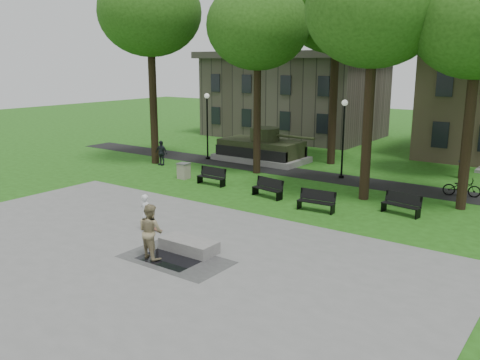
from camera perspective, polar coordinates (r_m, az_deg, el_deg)
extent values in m
plane|color=#204E12|center=(21.61, -3.82, -5.52)|extent=(120.00, 120.00, 0.00)
cube|color=gray|center=(18.29, -13.97, -9.41)|extent=(22.00, 16.00, 0.02)
cube|color=black|center=(31.44, 10.24, 0.26)|extent=(44.00, 2.60, 0.01)
cube|color=#4C443D|center=(48.74, 6.15, 9.18)|extent=(15.00, 10.00, 7.20)
cylinder|color=black|center=(35.33, -9.73, 9.02)|extent=(0.52, 0.52, 8.96)
ellipsoid|color=#1F4710|center=(35.39, -10.10, 18.10)|extent=(6.80, 6.80, 5.78)
cylinder|color=black|center=(31.73, 1.94, 7.89)|extent=(0.48, 0.48, 8.00)
ellipsoid|color=#1F4710|center=(31.66, 2.01, 16.93)|extent=(6.20, 6.20, 5.27)
cylinder|color=black|center=(26.21, 14.19, 6.74)|extent=(0.50, 0.50, 8.32)
ellipsoid|color=#1F4710|center=(26.18, 14.85, 18.11)|extent=(6.60, 6.60, 5.61)
cylinder|color=black|center=(25.92, 24.28, 5.20)|extent=(0.46, 0.46, 7.68)
ellipsoid|color=#1F4710|center=(25.80, 25.31, 15.80)|extent=(6.00, 6.00, 5.10)
cylinder|color=black|center=(35.22, 10.46, 9.24)|extent=(0.54, 0.54, 9.28)
ellipsoid|color=#1F4710|center=(35.32, 10.86, 18.67)|extent=(7.20, 7.20, 6.12)
cylinder|color=black|center=(33.00, 24.36, 7.50)|extent=(0.50, 0.50, 8.64)
ellipsoid|color=#1F4710|center=(33.02, 25.27, 16.84)|extent=(6.40, 6.40, 5.44)
cylinder|color=black|center=(36.63, -3.69, 5.74)|extent=(0.12, 0.12, 4.40)
sphere|color=silver|center=(36.41, -3.74, 9.41)|extent=(0.36, 0.36, 0.36)
cylinder|color=black|center=(36.97, -3.64, 2.48)|extent=(0.32, 0.32, 0.16)
cylinder|color=black|center=(31.09, 11.48, 4.18)|extent=(0.12, 0.12, 4.40)
sphere|color=silver|center=(30.83, 11.68, 8.50)|extent=(0.36, 0.36, 0.36)
cylinder|color=black|center=(31.49, 11.30, 0.37)|extent=(0.32, 0.32, 0.16)
cube|color=gray|center=(36.24, 2.36, 2.47)|extent=(6.50, 3.40, 0.40)
cube|color=#2B311A|center=(36.11, 2.37, 3.64)|extent=(5.80, 2.80, 1.10)
cube|color=black|center=(35.04, 1.14, 3.03)|extent=(5.80, 0.35, 0.70)
cube|color=black|center=(37.26, 3.51, 3.61)|extent=(5.80, 0.35, 0.70)
cylinder|color=#2B311A|center=(35.80, 2.78, 5.17)|extent=(2.10, 2.10, 0.90)
cylinder|color=#2B311A|center=(34.61, 5.99, 4.84)|extent=(3.20, 0.18, 0.18)
cube|color=black|center=(18.48, -8.11, -8.87)|extent=(2.20, 1.20, 0.00)
cube|color=gray|center=(19.11, -5.76, -7.32)|extent=(2.21, 1.02, 0.45)
cube|color=brown|center=(21.65, -9.48, -5.49)|extent=(0.80, 0.36, 0.07)
imported|color=silver|center=(21.37, -10.52, -3.64)|extent=(0.60, 0.42, 1.59)
imported|color=#93845F|center=(18.42, -10.01, -5.69)|extent=(1.07, 0.89, 2.00)
imported|color=black|center=(35.03, -8.84, 3.03)|extent=(1.01, 0.47, 1.70)
imported|color=black|center=(29.01, 23.64, -0.76)|extent=(1.96, 1.09, 0.98)
imported|color=black|center=(28.85, 23.78, 0.73)|extent=(0.85, 1.17, 1.62)
cube|color=black|center=(29.09, -3.26, 0.30)|extent=(1.81, 0.48, 0.05)
cube|color=black|center=(29.19, -3.00, 0.96)|extent=(1.80, 0.18, 0.50)
cube|color=black|center=(29.67, -4.53, 0.09)|extent=(0.07, 0.45, 0.45)
cube|color=black|center=(28.63, -1.93, -0.36)|extent=(0.07, 0.45, 0.45)
cube|color=black|center=(26.41, 3.07, -1.02)|extent=(1.85, 0.75, 0.05)
cube|color=black|center=(26.52, 3.34, -0.30)|extent=(1.80, 0.45, 0.50)
cube|color=black|center=(26.92, 1.54, -1.23)|extent=(0.14, 0.45, 0.45)
cube|color=black|center=(26.03, 4.64, -1.77)|extent=(0.14, 0.45, 0.45)
cube|color=black|center=(24.19, 8.52, -2.48)|extent=(1.83, 0.57, 0.05)
cube|color=black|center=(24.30, 8.78, -1.68)|extent=(1.81, 0.28, 0.50)
cube|color=black|center=(24.64, 6.74, -2.68)|extent=(0.09, 0.45, 0.45)
cube|color=black|center=(23.89, 10.31, -3.31)|extent=(0.09, 0.45, 0.45)
cube|color=black|center=(24.55, 17.61, -2.73)|extent=(1.85, 0.74, 0.05)
cube|color=black|center=(24.68, 17.82, -1.95)|extent=(1.80, 0.44, 0.50)
cube|color=black|center=(24.87, 15.72, -2.94)|extent=(0.13, 0.45, 0.45)
cube|color=black|center=(24.38, 19.46, -3.53)|extent=(0.13, 0.45, 0.45)
cube|color=gray|center=(30.83, -6.34, 0.98)|extent=(0.63, 0.63, 0.90)
cube|color=#4C4C4C|center=(30.73, -6.36, 1.85)|extent=(0.69, 0.69, 0.06)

